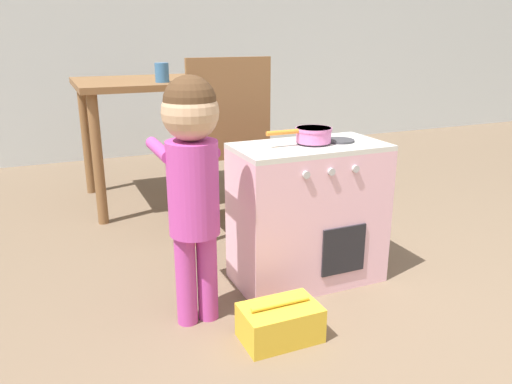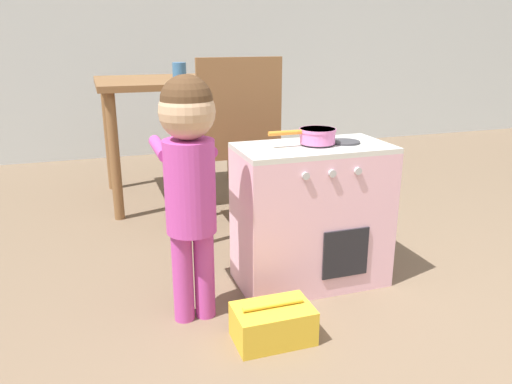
# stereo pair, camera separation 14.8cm
# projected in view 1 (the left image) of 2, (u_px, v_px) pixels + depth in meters

# --- Properties ---
(play_kitchen) EXTENTS (0.60, 0.33, 0.59)m
(play_kitchen) POSITION_uv_depth(u_px,v_px,m) (308.00, 214.00, 2.04)
(play_kitchen) COLOR #EAB2C6
(play_kitchen) RESTS_ON ground_plane
(toy_pot) EXTENTS (0.27, 0.14, 0.06)m
(toy_pot) POSITION_uv_depth(u_px,v_px,m) (313.00, 134.00, 1.94)
(toy_pot) COLOR pink
(toy_pot) RESTS_ON play_kitchen
(child_figure) EXTENTS (0.20, 0.35, 0.87)m
(child_figure) POSITION_uv_depth(u_px,v_px,m) (192.00, 165.00, 1.65)
(child_figure) COLOR #BC429E
(child_figure) RESTS_ON ground_plane
(toy_basket) EXTENTS (0.26, 0.17, 0.14)m
(toy_basket) POSITION_uv_depth(u_px,v_px,m) (280.00, 322.00, 1.68)
(toy_basket) COLOR gold
(toy_basket) RESTS_ON ground_plane
(dining_table) EXTENTS (0.95, 0.73, 0.74)m
(dining_table) POSITION_uv_depth(u_px,v_px,m) (159.00, 99.00, 2.98)
(dining_table) COLOR brown
(dining_table) RESTS_ON ground_plane
(dining_chair_near) EXTENTS (0.40, 0.40, 0.89)m
(dining_chair_near) POSITION_uv_depth(u_px,v_px,m) (222.00, 142.00, 2.46)
(dining_chair_near) COLOR brown
(dining_chair_near) RESTS_ON ground_plane
(cup_on_table) EXTENTS (0.08, 0.08, 0.10)m
(cup_on_table) POSITION_uv_depth(u_px,v_px,m) (162.00, 73.00, 2.73)
(cup_on_table) COLOR teal
(cup_on_table) RESTS_ON dining_table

